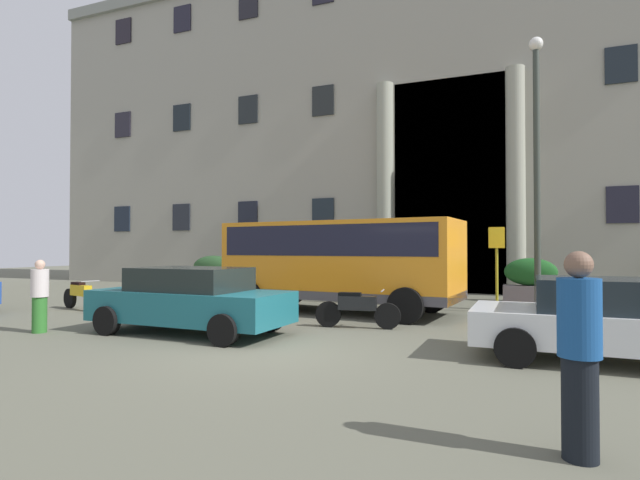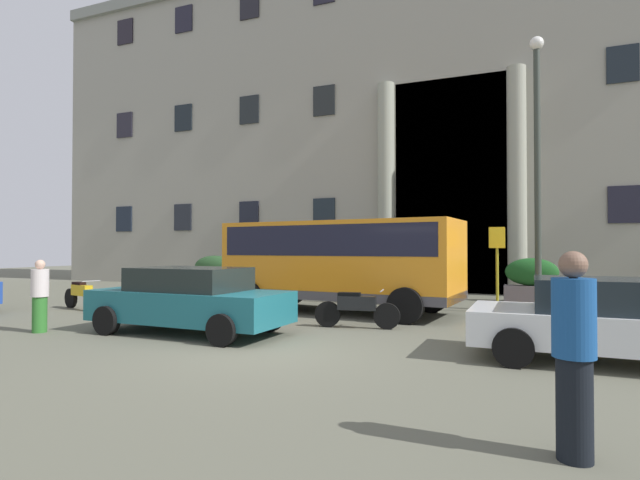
% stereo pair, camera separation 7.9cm
% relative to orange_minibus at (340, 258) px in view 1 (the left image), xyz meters
% --- Properties ---
extents(ground_plane, '(80.00, 64.00, 0.12)m').
position_rel_orange_minibus_xyz_m(ground_plane, '(0.49, -5.50, -1.63)').
color(ground_plane, '#60604F').
extents(office_building_facade, '(39.46, 9.61, 15.72)m').
position_rel_orange_minibus_xyz_m(office_building_facade, '(0.49, 11.98, 6.29)').
color(office_building_facade, gray).
rests_on(office_building_facade, ground_plane).
extents(orange_minibus, '(6.91, 3.23, 2.60)m').
position_rel_orange_minibus_xyz_m(orange_minibus, '(0.00, 0.00, 0.00)').
color(orange_minibus, orange).
rests_on(orange_minibus, ground_plane).
extents(bus_stop_sign, '(0.44, 0.08, 2.46)m').
position_rel_orange_minibus_xyz_m(bus_stop_sign, '(4.20, 1.61, -0.04)').
color(bus_stop_sign, '#9C911E').
rests_on(bus_stop_sign, ground_plane).
extents(hedge_planter_east, '(2.16, 0.94, 1.52)m').
position_rel_orange_minibus_xyz_m(hedge_planter_east, '(-7.97, 5.39, -0.83)').
color(hedge_planter_east, gray).
rests_on(hedge_planter_east, ground_plane).
extents(hedge_planter_entrance_left, '(1.74, 0.87, 1.56)m').
position_rel_orange_minibus_xyz_m(hedge_planter_entrance_left, '(1.83, 5.13, -0.81)').
color(hedge_planter_entrance_left, slate).
rests_on(hedge_planter_entrance_left, ground_plane).
extents(hedge_planter_entrance_right, '(1.78, 0.77, 1.51)m').
position_rel_orange_minibus_xyz_m(hedge_planter_entrance_right, '(5.19, 4.94, -0.84)').
color(hedge_planter_entrance_right, slate).
rests_on(hedge_planter_entrance_right, ground_plane).
extents(hedge_planter_far_west, '(1.71, 0.78, 1.32)m').
position_rel_orange_minibus_xyz_m(hedge_planter_far_west, '(-1.72, 4.69, -0.93)').
color(hedge_planter_far_west, '#6A625E').
rests_on(hedge_planter_far_west, ground_plane).
extents(white_taxi_kerbside, '(4.48, 2.18, 1.36)m').
position_rel_orange_minibus_xyz_m(white_taxi_kerbside, '(6.19, -4.19, -0.87)').
color(white_taxi_kerbside, silver).
rests_on(white_taxi_kerbside, ground_plane).
extents(parked_sedan_second, '(4.44, 2.10, 1.43)m').
position_rel_orange_minibus_xyz_m(parked_sedan_second, '(-1.89, -4.46, -0.83)').
color(parked_sedan_second, '#1B626D').
rests_on(parked_sedan_second, ground_plane).
extents(motorcycle_near_kerb, '(1.92, 0.75, 0.89)m').
position_rel_orange_minibus_xyz_m(motorcycle_near_kerb, '(-7.52, -2.28, -1.11)').
color(motorcycle_near_kerb, black).
rests_on(motorcycle_near_kerb, ground_plane).
extents(scooter_by_planter, '(1.98, 0.56, 0.89)m').
position_rel_orange_minibus_xyz_m(scooter_by_planter, '(1.24, -2.45, -1.11)').
color(scooter_by_planter, black).
rests_on(scooter_by_planter, ground_plane).
extents(motorcycle_far_end, '(1.95, 0.55, 0.89)m').
position_rel_orange_minibus_xyz_m(motorcycle_far_end, '(-4.29, -2.33, -1.11)').
color(motorcycle_far_end, black).
rests_on(motorcycle_far_end, ground_plane).
extents(pedestrian_woman_dark_dress, '(0.36, 0.36, 1.60)m').
position_rel_orange_minibus_xyz_m(pedestrian_woman_dark_dress, '(-5.03, -5.60, -0.77)').
color(pedestrian_woman_dark_dress, '#2D7029').
rests_on(pedestrian_woman_dark_dress, ground_plane).
extents(pedestrian_man_red_shirt, '(0.36, 0.36, 1.83)m').
position_rel_orange_minibus_xyz_m(pedestrian_man_red_shirt, '(5.18, -8.42, -0.64)').
color(pedestrian_man_red_shirt, black).
rests_on(pedestrian_man_red_shirt, ground_plane).
extents(lamppost_plaza_centre, '(0.40, 0.40, 8.04)m').
position_rel_orange_minibus_xyz_m(lamppost_plaza_centre, '(5.29, 2.25, 3.09)').
color(lamppost_plaza_centre, '#323932').
rests_on(lamppost_plaza_centre, ground_plane).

